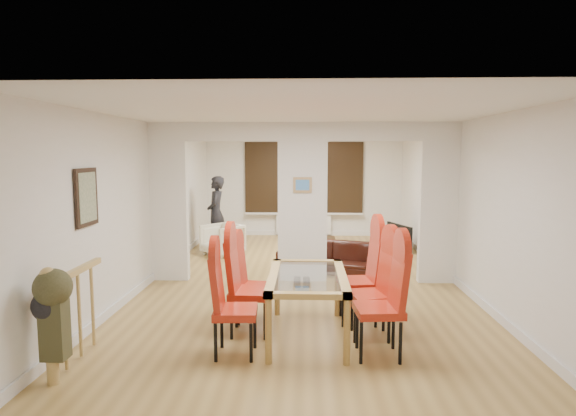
# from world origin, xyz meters

# --- Properties ---
(floor) EXTENTS (5.00, 9.00, 0.01)m
(floor) POSITION_xyz_m (0.00, 0.00, 0.00)
(floor) COLOR #A58142
(floor) RESTS_ON ground
(room_walls) EXTENTS (5.00, 9.00, 2.60)m
(room_walls) POSITION_xyz_m (0.00, 0.00, 1.30)
(room_walls) COLOR silver
(room_walls) RESTS_ON floor
(divider_wall) EXTENTS (5.00, 0.18, 2.60)m
(divider_wall) POSITION_xyz_m (0.00, 0.00, 1.30)
(divider_wall) COLOR white
(divider_wall) RESTS_ON floor
(bay_window_blinds) EXTENTS (3.00, 0.08, 1.80)m
(bay_window_blinds) POSITION_xyz_m (0.00, 4.44, 1.50)
(bay_window_blinds) COLOR black
(bay_window_blinds) RESTS_ON room_walls
(radiator) EXTENTS (1.40, 0.08, 0.50)m
(radiator) POSITION_xyz_m (0.00, 4.40, 0.30)
(radiator) COLOR white
(radiator) RESTS_ON floor
(pendant_light) EXTENTS (0.36, 0.36, 0.36)m
(pendant_light) POSITION_xyz_m (0.30, 3.30, 2.15)
(pendant_light) COLOR orange
(pendant_light) RESTS_ON room_walls
(stair_newel) EXTENTS (0.40, 1.20, 1.10)m
(stair_newel) POSITION_xyz_m (-2.25, -3.20, 0.55)
(stair_newel) COLOR tan
(stair_newel) RESTS_ON floor
(wall_poster) EXTENTS (0.04, 0.52, 0.67)m
(wall_poster) POSITION_xyz_m (-2.47, -2.40, 1.60)
(wall_poster) COLOR gray
(wall_poster) RESTS_ON room_walls
(pillar_photo) EXTENTS (0.30, 0.03, 0.25)m
(pillar_photo) POSITION_xyz_m (0.00, -0.10, 1.60)
(pillar_photo) COLOR #4C8CD8
(pillar_photo) RESTS_ON divider_wall
(dining_table) EXTENTS (0.88, 1.57, 0.73)m
(dining_table) POSITION_xyz_m (0.08, -2.47, 0.37)
(dining_table) COLOR olive
(dining_table) RESTS_ON floor
(dining_chair_la) EXTENTS (0.46, 0.46, 1.10)m
(dining_chair_la) POSITION_xyz_m (-0.67, -3.00, 0.55)
(dining_chair_la) COLOR #A92311
(dining_chair_la) RESTS_ON floor
(dining_chair_lb) EXTENTS (0.48, 0.48, 1.15)m
(dining_chair_lb) POSITION_xyz_m (-0.59, -2.39, 0.58)
(dining_chair_lb) COLOR #A92311
(dining_chair_lb) RESTS_ON floor
(dining_chair_lc) EXTENTS (0.47, 0.47, 1.02)m
(dining_chair_lc) POSITION_xyz_m (-0.60, -1.96, 0.51)
(dining_chair_lc) COLOR #A92311
(dining_chair_lc) RESTS_ON floor
(dining_chair_ra) EXTENTS (0.51, 0.51, 1.17)m
(dining_chair_ra) POSITION_xyz_m (0.81, -2.97, 0.59)
(dining_chair_ra) COLOR #A92311
(dining_chair_ra) RESTS_ON floor
(dining_chair_rb) EXTENTS (0.55, 0.55, 1.14)m
(dining_chair_rb) POSITION_xyz_m (0.80, -2.44, 0.57)
(dining_chair_rb) COLOR #A92311
(dining_chair_rb) RESTS_ON floor
(dining_chair_rc) EXTENTS (0.53, 0.53, 1.19)m
(dining_chair_rc) POSITION_xyz_m (0.71, -1.94, 0.59)
(dining_chair_rc) COLOR #A92311
(dining_chair_rc) RESTS_ON floor
(sofa) EXTENTS (1.96, 1.23, 0.53)m
(sofa) POSITION_xyz_m (0.50, 0.62, 0.27)
(sofa) COLOR black
(sofa) RESTS_ON floor
(armchair) EXTENTS (0.99, 0.99, 0.65)m
(armchair) POSITION_xyz_m (-1.68, 1.99, 0.32)
(armchair) COLOR beige
(armchair) RESTS_ON floor
(person) EXTENTS (0.62, 0.43, 1.61)m
(person) POSITION_xyz_m (-1.92, 2.62, 0.81)
(person) COLOR black
(person) RESTS_ON floor
(television) EXTENTS (0.98, 0.45, 0.57)m
(television) POSITION_xyz_m (2.00, 2.60, 0.29)
(television) COLOR black
(television) RESTS_ON floor
(coffee_table) EXTENTS (1.14, 0.65, 0.25)m
(coffee_table) POSITION_xyz_m (0.16, 2.70, 0.13)
(coffee_table) COLOR black
(coffee_table) RESTS_ON floor
(bottle) EXTENTS (0.07, 0.07, 0.26)m
(bottle) POSITION_xyz_m (0.05, 2.64, 0.38)
(bottle) COLOR #143F19
(bottle) RESTS_ON coffee_table
(bowl) EXTENTS (0.22, 0.22, 0.05)m
(bowl) POSITION_xyz_m (-0.03, 2.61, 0.28)
(bowl) COLOR black
(bowl) RESTS_ON coffee_table
(shoes) EXTENTS (0.25, 0.27, 0.11)m
(shoes) POSITION_xyz_m (-0.00, -0.34, 0.05)
(shoes) COLOR black
(shoes) RESTS_ON floor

